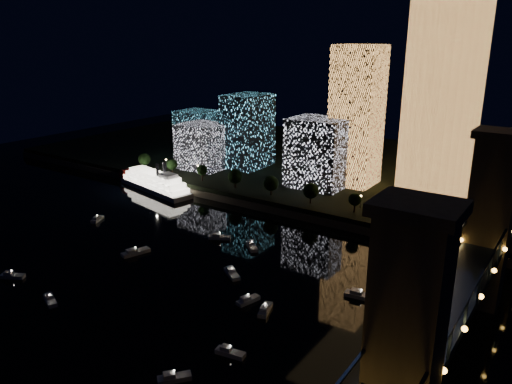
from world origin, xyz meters
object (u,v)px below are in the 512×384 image
tower_rectangular (357,116)px  truss_bridge (439,327)px  tower_cylindrical (442,96)px  riverboat (152,181)px

tower_rectangular → truss_bridge: tower_rectangular is taller
truss_bridge → tower_cylindrical: bearing=106.1°
tower_cylindrical → truss_bridge: tower_cylindrical is taller
tower_cylindrical → truss_bridge: 132.32m
tower_cylindrical → tower_rectangular: tower_cylindrical is taller
tower_rectangular → riverboat: tower_rectangular is taller
tower_cylindrical → truss_bridge: bearing=-73.9°
tower_cylindrical → riverboat: 139.49m
tower_cylindrical → riverboat: (-121.78, -50.95, -45.08)m
tower_rectangular → truss_bridge: 144.47m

